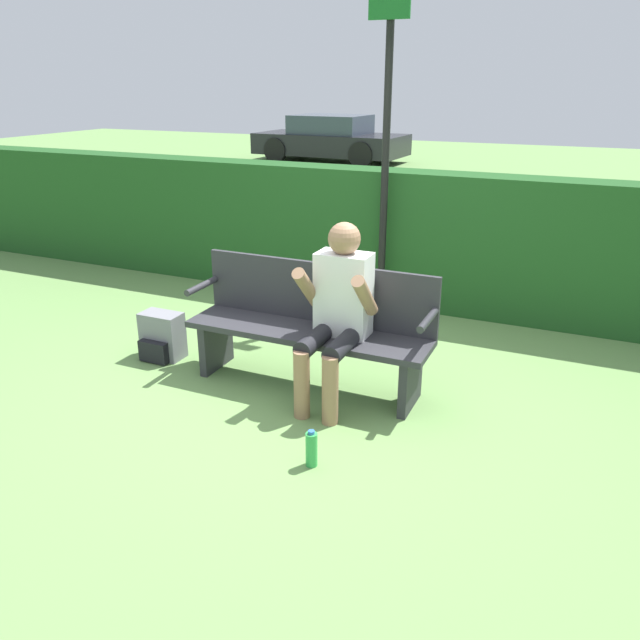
% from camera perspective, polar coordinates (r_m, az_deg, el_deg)
% --- Properties ---
extents(ground_plane, '(40.00, 40.00, 0.00)m').
position_cam_1_polar(ground_plane, '(4.72, -1.18, -6.00)').
color(ground_plane, '#668E4C').
extents(hedge_back, '(12.00, 0.41, 1.34)m').
position_cam_1_polar(hedge_back, '(6.34, 6.92, 7.44)').
color(hedge_back, '#1E4C1E').
rests_on(hedge_back, ground).
extents(park_bench, '(1.83, 0.44, 0.91)m').
position_cam_1_polar(park_bench, '(4.58, -0.86, -0.43)').
color(park_bench, '#2D2D33').
rests_on(park_bench, ground).
extents(person_seated, '(0.51, 0.64, 1.26)m').
position_cam_1_polar(person_seated, '(4.29, 1.61, 1.23)').
color(person_seated, silver).
rests_on(person_seated, ground).
extents(backpack, '(0.34, 0.27, 0.38)m').
position_cam_1_polar(backpack, '(5.27, -14.27, -1.51)').
color(backpack, slate).
rests_on(backpack, ground).
extents(water_bottle, '(0.07, 0.07, 0.24)m').
position_cam_1_polar(water_bottle, '(3.76, -0.78, -11.71)').
color(water_bottle, green).
rests_on(water_bottle, ground).
extents(signpost, '(0.37, 0.09, 2.87)m').
position_cam_1_polar(signpost, '(5.90, 6.03, 15.48)').
color(signpost, black).
rests_on(signpost, ground).
extents(parked_car, '(4.21, 2.01, 1.25)m').
position_cam_1_polar(parked_car, '(18.02, 0.98, 16.20)').
color(parked_car, black).
rests_on(parked_car, ground).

